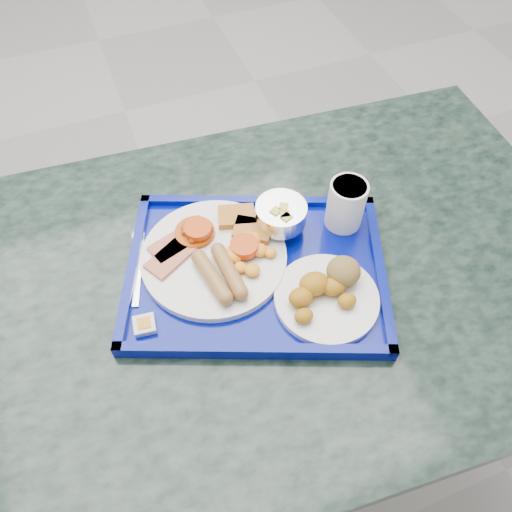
{
  "coord_description": "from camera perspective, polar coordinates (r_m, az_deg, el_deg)",
  "views": [
    {
      "loc": [
        -0.13,
        -1.4,
        1.51
      ],
      "look_at": [
        0.06,
        -0.92,
        0.82
      ],
      "focal_mm": 35.0,
      "sensor_mm": 36.0,
      "label": 1
    }
  ],
  "objects": [
    {
      "name": "floor",
      "position": [
        2.07,
        -10.86,
        5.39
      ],
      "size": [
        6.0,
        6.0,
        0.0
      ],
      "primitive_type": "plane",
      "color": "gray",
      "rests_on": "ground"
    },
    {
      "name": "jam_packet",
      "position": [
        0.85,
        -12.63,
        -7.69
      ],
      "size": [
        0.04,
        0.04,
        0.01
      ],
      "rotation": [
        0.0,
        0.0,
        -0.12
      ],
      "color": "silver",
      "rests_on": "tray"
    },
    {
      "name": "tray",
      "position": [
        0.91,
        -0.0,
        -1.72
      ],
      "size": [
        0.55,
        0.48,
        0.03
      ],
      "rotation": [
        0.0,
        0.0,
        -0.38
      ],
      "color": "#020C80",
      "rests_on": "table"
    },
    {
      "name": "fruit_bowl",
      "position": [
        0.93,
        2.87,
        4.73
      ],
      "size": [
        0.09,
        0.09,
        0.07
      ],
      "color": "silver",
      "rests_on": "tray"
    },
    {
      "name": "knife",
      "position": [
        0.92,
        -13.26,
        -1.34
      ],
      "size": [
        0.06,
        0.16,
        0.0
      ],
      "primitive_type": "cube",
      "rotation": [
        0.0,
        0.0,
        -0.3
      ],
      "color": "silver",
      "rests_on": "tray"
    },
    {
      "name": "bread_plate",
      "position": [
        0.86,
        8.18,
        -3.97
      ],
      "size": [
        0.18,
        0.18,
        0.06
      ],
      "rotation": [
        0.0,
        0.0,
        0.22
      ],
      "color": "silver",
      "rests_on": "tray"
    },
    {
      "name": "main_plate",
      "position": [
        0.91,
        -4.46,
        0.28
      ],
      "size": [
        0.27,
        0.27,
        0.04
      ],
      "rotation": [
        0.0,
        0.0,
        0.02
      ],
      "color": "silver",
      "rests_on": "tray"
    },
    {
      "name": "spoon",
      "position": [
        0.95,
        -13.17,
        1.27
      ],
      "size": [
        0.03,
        0.16,
        0.01
      ],
      "rotation": [
        0.0,
        0.0,
        -0.01
      ],
      "color": "silver",
      "rests_on": "tray"
    },
    {
      "name": "table",
      "position": [
        1.08,
        2.3,
        -7.54
      ],
      "size": [
        1.27,
        0.9,
        0.76
      ],
      "rotation": [
        0.0,
        0.0,
        -0.07
      ],
      "color": "gray",
      "rests_on": "floor"
    },
    {
      "name": "juice_cup",
      "position": [
        0.94,
        10.27,
        5.96
      ],
      "size": [
        0.07,
        0.07,
        0.1
      ],
      "color": "white",
      "rests_on": "tray"
    }
  ]
}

